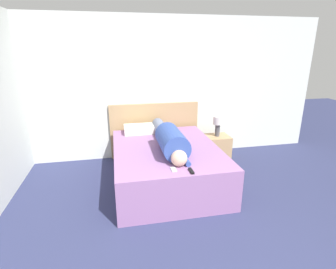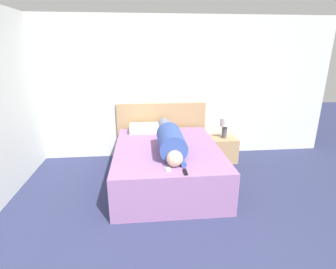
{
  "view_description": "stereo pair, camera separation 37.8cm",
  "coord_description": "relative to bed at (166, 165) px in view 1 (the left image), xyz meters",
  "views": [
    {
      "loc": [
        -0.93,
        -1.49,
        2.03
      ],
      "look_at": [
        -0.21,
        2.03,
        0.84
      ],
      "focal_mm": 28.0,
      "sensor_mm": 36.0,
      "label": 1
    },
    {
      "loc": [
        -0.56,
        -1.55,
        2.03
      ],
      "look_at": [
        -0.21,
        2.03,
        0.84
      ],
      "focal_mm": 28.0,
      "sensor_mm": 36.0,
      "label": 2
    }
  ],
  "objects": [
    {
      "name": "bed",
      "position": [
        0.0,
        0.0,
        0.0
      ],
      "size": [
        1.58,
        2.02,
        0.59
      ],
      "color": "#936699",
      "rests_on": "ground_plane"
    },
    {
      "name": "wall_back",
      "position": [
        0.21,
        1.19,
        1.0
      ],
      "size": [
        6.11,
        0.06,
        2.6
      ],
      "color": "silver",
      "rests_on": "ground_plane"
    },
    {
      "name": "table_lamp",
      "position": [
        1.13,
        0.73,
        0.41
      ],
      "size": [
        0.18,
        0.18,
        0.38
      ],
      "color": "#4C4C51",
      "rests_on": "nightstand"
    },
    {
      "name": "headboard",
      "position": [
        0.0,
        1.12,
        0.23
      ],
      "size": [
        1.7,
        0.04,
        1.04
      ],
      "color": "tan",
      "rests_on": "ground_plane"
    },
    {
      "name": "pillow_near_headboard",
      "position": [
        -0.33,
        0.8,
        0.36
      ],
      "size": [
        0.52,
        0.34,
        0.13
      ],
      "color": "silver",
      "rests_on": "bed"
    },
    {
      "name": "person_lying",
      "position": [
        0.03,
        -0.1,
        0.45
      ],
      "size": [
        0.37,
        1.76,
        0.37
      ],
      "color": "#DBB293",
      "rests_on": "bed"
    },
    {
      "name": "cell_phone",
      "position": [
        -0.06,
        -0.8,
        0.3
      ],
      "size": [
        0.06,
        0.13,
        0.01
      ],
      "color": "#B2B7BC",
      "rests_on": "bed"
    },
    {
      "name": "nightstand",
      "position": [
        1.13,
        0.73,
        -0.07
      ],
      "size": [
        0.47,
        0.4,
        0.45
      ],
      "color": "tan",
      "rests_on": "ground_plane"
    },
    {
      "name": "tv_remote",
      "position": [
        0.14,
        -0.89,
        0.31
      ],
      "size": [
        0.04,
        0.15,
        0.02
      ],
      "color": "black",
      "rests_on": "bed"
    }
  ]
}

